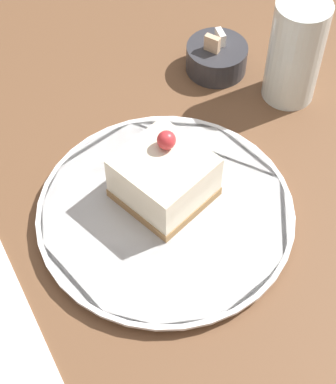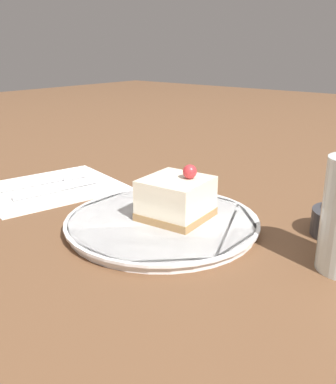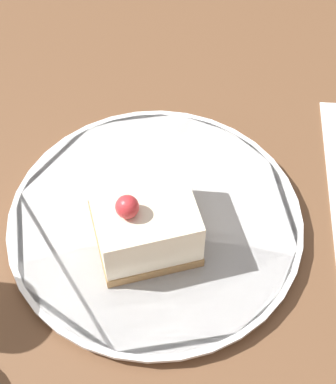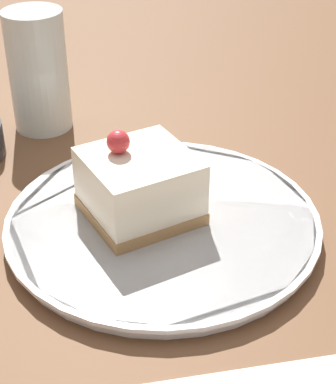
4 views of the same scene
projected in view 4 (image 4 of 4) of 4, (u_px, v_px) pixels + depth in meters
The scene contains 4 objects.
ground_plane at pixel (148, 209), 0.61m from camera, with size 4.00×4.00×0.00m, color brown.
plate at pixel (161, 223), 0.58m from camera, with size 0.28×0.28×0.01m.
cake_slice at pixel (139, 185), 0.56m from camera, with size 0.10×0.10×0.08m.
drinking_glass at pixel (38, 71), 0.72m from camera, with size 0.07×0.07×0.14m.
Camera 4 is at (-0.47, 0.19, 0.35)m, focal length 60.00 mm.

